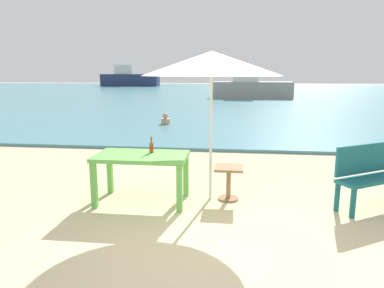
% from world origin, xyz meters
% --- Properties ---
extents(ground_plane, '(120.00, 120.00, 0.00)m').
position_xyz_m(ground_plane, '(0.00, 0.00, 0.00)').
color(ground_plane, beige).
extents(sea_water, '(120.00, 50.00, 0.08)m').
position_xyz_m(sea_water, '(0.00, 30.00, 0.04)').
color(sea_water, teal).
rests_on(sea_water, ground_plane).
extents(picnic_table_green, '(1.40, 0.80, 0.76)m').
position_xyz_m(picnic_table_green, '(-1.16, 1.34, 0.65)').
color(picnic_table_green, '#60B24C').
rests_on(picnic_table_green, ground_plane).
extents(beer_bottle_amber, '(0.07, 0.07, 0.26)m').
position_xyz_m(beer_bottle_amber, '(-1.03, 1.48, 0.85)').
color(beer_bottle_amber, brown).
rests_on(beer_bottle_amber, picnic_table_green).
extents(patio_umbrella, '(2.10, 2.10, 2.30)m').
position_xyz_m(patio_umbrella, '(-0.11, 1.58, 2.12)').
color(patio_umbrella, silver).
rests_on(patio_umbrella, ground_plane).
extents(side_table_wood, '(0.44, 0.44, 0.54)m').
position_xyz_m(side_table_wood, '(0.18, 1.60, 0.35)').
color(side_table_wood, olive).
rests_on(side_table_wood, ground_plane).
extents(bench_teal_center, '(1.21, 0.94, 0.95)m').
position_xyz_m(bench_teal_center, '(2.26, 1.55, 0.54)').
color(bench_teal_center, '#196066').
rests_on(bench_teal_center, ground_plane).
extents(swimmer_person, '(0.34, 0.34, 0.41)m').
position_xyz_m(swimmer_person, '(-2.33, 9.13, 0.24)').
color(swimmer_person, tan).
rests_on(swimmer_person, sea_water).
extents(boat_fishing_trawler, '(7.82, 2.13, 2.84)m').
position_xyz_m(boat_fishing_trawler, '(-14.24, 44.07, 1.10)').
color(boat_fishing_trawler, navy).
rests_on(boat_fishing_trawler, sea_water).
extents(boat_tanker, '(5.81, 1.59, 2.11)m').
position_xyz_m(boat_tanker, '(1.42, 23.18, 0.84)').
color(boat_tanker, gray).
rests_on(boat_tanker, sea_water).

